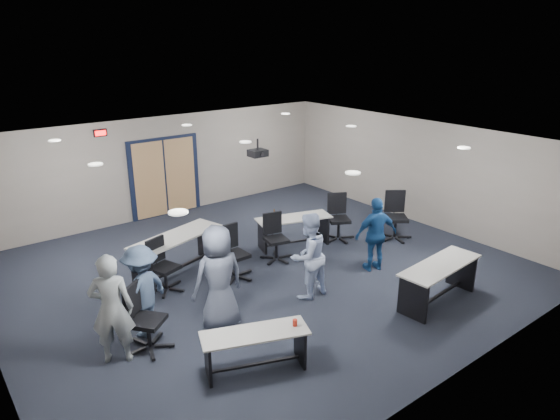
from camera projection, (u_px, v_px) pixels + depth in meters
floor at (262, 271)px, 10.53m from camera, size 10.00×10.00×0.00m
back_wall at (164, 166)px, 13.44m from camera, size 10.00×0.04×2.70m
front_wall at (455, 298)px, 6.72m from camera, size 10.00×0.04×2.70m
right_wall at (417, 171)px, 12.96m from camera, size 0.04×9.00×2.70m
ceiling at (260, 145)px, 9.63m from camera, size 10.00×9.00×0.04m
double_door at (165, 177)px, 13.51m from camera, size 2.00×0.07×2.20m
exit_sign at (100, 133)px, 12.11m from camera, size 0.32×0.07×0.18m
ceiling_projector at (258, 153)px, 10.27m from camera, size 0.35×0.32×0.37m
ceiling_can_lights at (252, 144)px, 9.83m from camera, size 6.24×5.74×0.02m
table_front_left at (255, 344)px, 7.28m from camera, size 1.65×1.06×0.74m
table_front_right at (439, 276)px, 9.14m from camera, size 1.93×0.79×0.76m
table_back_left at (177, 248)px, 10.24m from camera, size 2.16×1.23×0.83m
table_back_right at (293, 226)px, 11.61m from camera, size 1.84×1.06×0.97m
chair_back_a at (165, 266)px, 9.54m from camera, size 0.84×0.84×1.05m
chair_back_b at (235, 253)px, 10.04m from camera, size 0.71×0.71×1.10m
chair_back_c at (276, 238)px, 10.86m from camera, size 0.79×0.79×1.04m
chair_back_d at (339, 218)px, 11.96m from camera, size 0.95×0.95×1.11m
chair_loose_left at (147, 318)px, 7.73m from camera, size 0.97×0.97×1.09m
chair_loose_right at (396, 216)px, 11.98m from camera, size 1.02×1.02×1.16m
person_gray at (112, 309)px, 7.36m from camera, size 0.77×0.68×1.76m
person_plaid at (218, 278)px, 8.22m from camera, size 0.93×0.64×1.83m
person_lightblue at (308, 256)px, 9.24m from camera, size 0.84×0.67×1.66m
person_navy at (376, 234)px, 10.34m from camera, size 1.01×0.67×1.59m
person_back at (142, 291)px, 8.06m from camera, size 1.17×0.95×1.58m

